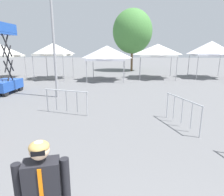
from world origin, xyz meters
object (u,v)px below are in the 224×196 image
object	(u,v)px
canopy_tent_far_right	(53,49)
crowd_barrier_near_person	(66,97)
tree_behind_tents_right	(132,31)
scissor_lift	(2,73)
canopy_tent_center	(107,53)
light_pole_near_lift	(51,5)
canopy_tent_behind_right	(158,50)
crowd_barrier_by_lift	(183,107)
canopy_tent_far_left	(211,49)

from	to	relation	value
canopy_tent_far_right	crowd_barrier_near_person	distance (m)	11.40
tree_behind_tents_right	scissor_lift	bearing A→B (deg)	-121.00
canopy_tent_far_right	tree_behind_tents_right	xyz separation A→B (m)	(7.65, 7.99, 2.24)
canopy_tent_center	light_pole_near_lift	xyz separation A→B (m)	(-2.38, -6.85, 2.65)
canopy_tent_behind_right	tree_behind_tents_right	bearing A→B (deg)	108.16
canopy_tent_center	tree_behind_tents_right	size ratio (longest dim) A/B	0.43
canopy_tent_far_right	crowd_barrier_by_lift	size ratio (longest dim) A/B	1.69
canopy_tent_far_right	crowd_barrier_by_lift	xyz separation A→B (m)	(8.87, -11.58, -2.03)
canopy_tent_far_right	crowd_barrier_near_person	world-z (taller)	canopy_tent_far_right
light_pole_near_lift	scissor_lift	bearing A→B (deg)	167.65
canopy_tent_far_right	canopy_tent_behind_right	distance (m)	9.96
scissor_lift	light_pole_near_lift	distance (m)	5.45
scissor_lift	tree_behind_tents_right	bearing A→B (deg)	59.00
canopy_tent_far_right	canopy_tent_behind_right	bearing A→B (deg)	6.77
canopy_tent_far_left	scissor_lift	bearing A→B (deg)	-152.85
canopy_tent_center	canopy_tent_far_left	distance (m)	10.33
canopy_tent_behind_right	scissor_lift	xyz separation A→B (m)	(-10.95, -7.69, -1.40)
canopy_tent_far_left	scissor_lift	xyz separation A→B (m)	(-16.23, -8.33, -1.57)
canopy_tent_far_left	scissor_lift	distance (m)	18.31
tree_behind_tents_right	crowd_barrier_by_lift	xyz separation A→B (m)	(1.23, -19.57, -4.27)
tree_behind_tents_right	canopy_tent_center	bearing A→B (deg)	-106.66
crowd_barrier_near_person	canopy_tent_behind_right	bearing A→B (deg)	63.86
canopy_tent_behind_right	scissor_lift	world-z (taller)	scissor_lift
canopy_tent_far_right	canopy_tent_far_left	distance (m)	15.27
crowd_barrier_near_person	tree_behind_tents_right	bearing A→B (deg)	79.40
crowd_barrier_near_person	crowd_barrier_by_lift	world-z (taller)	same
canopy_tent_far_left	crowd_barrier_by_lift	xyz separation A→B (m)	(-6.29, -13.38, -2.11)
tree_behind_tents_right	crowd_barrier_near_person	world-z (taller)	tree_behind_tents_right
light_pole_near_lift	canopy_tent_far_left	bearing A→B (deg)	36.36
scissor_lift	tree_behind_tents_right	xyz separation A→B (m)	(8.72, 14.51, 3.73)
light_pole_near_lift	tree_behind_tents_right	world-z (taller)	light_pole_near_lift
canopy_tent_far_right	canopy_tent_far_left	size ratio (longest dim) A/B	0.94
canopy_tent_far_left	crowd_barrier_by_lift	bearing A→B (deg)	-115.18
light_pole_near_lift	tree_behind_tents_right	bearing A→B (deg)	72.22
canopy_tent_center	canopy_tent_behind_right	size ratio (longest dim) A/B	0.94
canopy_tent_far_right	crowd_barrier_by_lift	distance (m)	14.73
canopy_tent_far_right	tree_behind_tents_right	bearing A→B (deg)	46.26
crowd_barrier_near_person	crowd_barrier_by_lift	size ratio (longest dim) A/B	1.02
canopy_tent_far_right	canopy_tent_center	distance (m)	5.14
canopy_tent_behind_right	tree_behind_tents_right	size ratio (longest dim) A/B	0.46
scissor_lift	crowd_barrier_by_lift	xyz separation A→B (m)	(9.94, -5.06, -0.54)
canopy_tent_center	crowd_barrier_by_lift	world-z (taller)	canopy_tent_center
canopy_tent_behind_right	crowd_barrier_near_person	xyz separation A→B (m)	(-5.68, -11.57, -1.94)
light_pole_near_lift	crowd_barrier_by_lift	world-z (taller)	light_pole_near_lift
crowd_barrier_by_lift	light_pole_near_lift	bearing A→B (deg)	145.48
canopy_tent_center	canopy_tent_far_left	bearing A→B (deg)	12.91
canopy_tent_far_left	crowd_barrier_near_person	xyz separation A→B (m)	(-10.96, -12.21, -2.11)
canopy_tent_behind_right	scissor_lift	distance (m)	13.46
tree_behind_tents_right	crowd_barrier_near_person	size ratio (longest dim) A/B	3.82
canopy_tent_center	crowd_barrier_near_person	size ratio (longest dim) A/B	1.66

